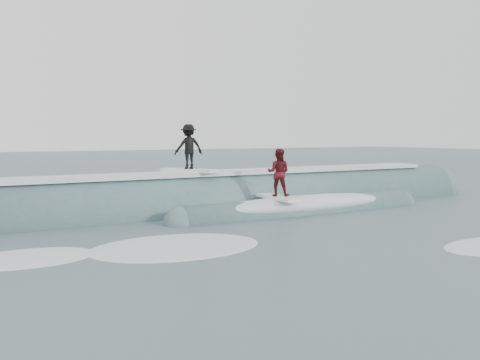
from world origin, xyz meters
TOP-DOWN VIEW (x-y plane):
  - ground at (0.00, 0.00)m, footprint 160.00×160.00m
  - breaking_wave at (0.19, 6.68)m, footprint 23.62×4.08m
  - surfer_black at (-1.41, 6.91)m, footprint 1.50×2.00m
  - surfer_red at (0.73, 4.71)m, footprint 0.94×2.02m
  - whitewater at (0.33, -0.42)m, footprint 16.21×7.85m
  - far_swells at (-3.44, 17.65)m, footprint 36.97×8.65m

SIDE VIEW (x-z plane):
  - ground at x=0.00m, z-range 0.00..0.00m
  - whitewater at x=0.33m, z-range -0.05..0.05m
  - far_swells at x=-3.44m, z-range -0.40..0.40m
  - breaking_wave at x=0.19m, z-range -1.26..1.33m
  - surfer_red at x=0.73m, z-range 0.47..2.10m
  - surfer_black at x=-1.41m, z-range 1.32..2.92m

